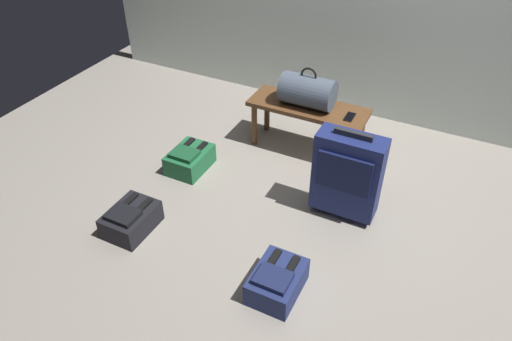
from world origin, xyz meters
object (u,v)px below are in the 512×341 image
at_px(suitcase_upright_navy, 347,174).
at_px(backpack_dark, 131,219).
at_px(bench, 308,113).
at_px(duffel_bag_slate, 308,91).
at_px(cell_phone, 350,117).
at_px(backpack_green, 190,159).
at_px(backpack_navy, 277,281).

distance_m(suitcase_upright_navy, backpack_dark, 1.56).
bearing_deg(bench, suitcase_upright_navy, -49.89).
height_order(bench, duffel_bag_slate, duffel_bag_slate).
distance_m(bench, cell_phone, 0.37).
xyz_separation_m(suitcase_upright_navy, backpack_dark, (-1.29, -0.83, -0.27)).
bearing_deg(duffel_bag_slate, backpack_green, -136.22).
relative_size(cell_phone, backpack_navy, 0.38).
height_order(backpack_green, backpack_navy, same).
xyz_separation_m(bench, backpack_dark, (-0.73, -1.50, -0.27)).
bearing_deg(backpack_navy, bench, 105.40).
distance_m(bench, backpack_dark, 1.69).
xyz_separation_m(duffel_bag_slate, suitcase_upright_navy, (0.58, -0.66, -0.20)).
bearing_deg(backpack_green, backpack_navy, -35.32).
height_order(duffel_bag_slate, backpack_green, duffel_bag_slate).
distance_m(suitcase_upright_navy, backpack_navy, 0.92).
bearing_deg(backpack_green, cell_phone, 31.19).
bearing_deg(backpack_green, duffel_bag_slate, 43.78).
height_order(duffel_bag_slate, cell_phone, duffel_bag_slate).
relative_size(duffel_bag_slate, backpack_dark, 1.16).
bearing_deg(suitcase_upright_navy, backpack_dark, -147.10).
bearing_deg(backpack_navy, suitcase_upright_navy, 81.19).
relative_size(bench, suitcase_upright_navy, 1.40).
relative_size(cell_phone, backpack_dark, 0.38).
relative_size(cell_phone, backpack_green, 0.38).
distance_m(duffel_bag_slate, suitcase_upright_navy, 0.90).
xyz_separation_m(bench, suitcase_upright_navy, (0.56, -0.66, 0.00)).
bearing_deg(suitcase_upright_navy, backpack_navy, -98.81).
bearing_deg(bench, duffel_bag_slate, 180.00).
xyz_separation_m(suitcase_upright_navy, backpack_green, (-1.31, -0.04, -0.27)).
bearing_deg(bench, backpack_green, -136.86).
distance_m(bench, backpack_navy, 1.62).
xyz_separation_m(bench, backpack_green, (-0.75, -0.70, -0.27)).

